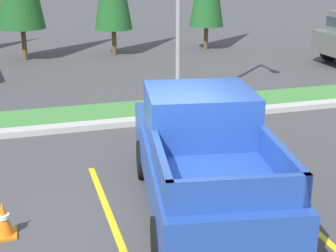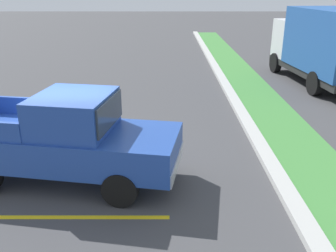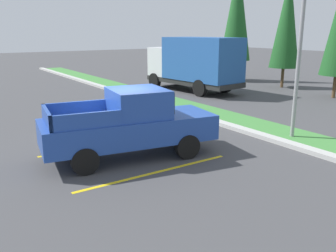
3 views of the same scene
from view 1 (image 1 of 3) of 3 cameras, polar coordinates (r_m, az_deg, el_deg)
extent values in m
plane|color=#424244|center=(8.75, -0.82, -10.23)|extent=(120.00, 120.00, 0.00)
cube|color=yellow|center=(8.61, -6.21, -10.84)|extent=(0.12, 4.80, 0.01)
cube|color=yellow|center=(9.57, 12.52, -8.01)|extent=(0.12, 4.80, 0.01)
cube|color=#B2B2AD|center=(13.22, -6.77, 0.23)|extent=(56.00, 0.40, 0.15)
cube|color=#42843D|center=(14.27, -7.55, 1.40)|extent=(56.00, 1.80, 0.06)
cylinder|color=black|center=(10.10, -2.66, -3.76)|extent=(0.40, 0.80, 0.76)
cylinder|color=black|center=(10.36, 6.77, -3.28)|extent=(0.40, 0.80, 0.76)
cylinder|color=black|center=(7.34, -0.64, -12.98)|extent=(0.40, 0.80, 0.76)
cylinder|color=black|center=(7.69, 12.33, -11.85)|extent=(0.40, 0.80, 0.76)
cube|color=#23479E|center=(8.59, 3.81, -4.32)|extent=(2.73, 5.44, 0.76)
cube|color=#23479E|center=(8.59, 3.55, 1.37)|extent=(2.00, 1.87, 0.84)
cube|color=#2D3842|center=(9.35, 2.64, 3.15)|extent=(1.61, 0.33, 0.63)
cube|color=#23479E|center=(6.92, -0.77, -4.76)|extent=(0.41, 1.89, 0.44)
cube|color=#23479E|center=(7.29, 12.67, -3.98)|extent=(0.41, 1.89, 0.44)
cube|color=#23479E|center=(6.26, 8.00, -7.59)|extent=(1.79, 0.40, 0.44)
cube|color=silver|center=(11.02, 1.30, -0.33)|extent=(1.81, 0.46, 0.28)
cylinder|color=black|center=(22.35, 17.72, 7.95)|extent=(0.80, 0.26, 0.80)
cylinder|color=brown|center=(22.39, -15.84, 8.82)|extent=(0.20, 0.20, 1.32)
cylinder|color=brown|center=(22.83, -6.06, 9.36)|extent=(0.20, 0.20, 1.13)
cylinder|color=brown|center=(24.16, 4.28, 9.86)|extent=(0.20, 0.20, 1.08)
cube|color=orange|center=(8.62, -17.81, -11.54)|extent=(0.36, 0.36, 0.04)
cone|color=orange|center=(8.48, -18.01, -9.79)|extent=(0.28, 0.28, 0.56)
cylinder|color=white|center=(8.47, -18.03, -9.62)|extent=(0.19, 0.19, 0.07)
camera|label=2|loc=(14.33, 31.74, 16.33)|focal=39.11mm
camera|label=3|loc=(12.53, 62.51, 6.69)|focal=38.63mm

